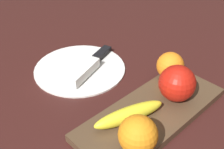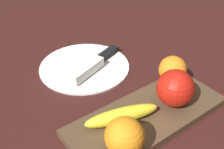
# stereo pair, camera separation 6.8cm
# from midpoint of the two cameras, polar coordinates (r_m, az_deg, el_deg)

# --- Properties ---
(ground_plane) EXTENTS (2.40, 2.40, 0.00)m
(ground_plane) POSITION_cam_midpoint_polar(r_m,az_deg,el_deg) (0.65, 2.71, -8.20)
(ground_plane) COLOR #381715
(fruit_tray) EXTENTS (0.37, 0.15, 0.02)m
(fruit_tray) POSITION_cam_midpoint_polar(r_m,az_deg,el_deg) (0.64, 4.98, -7.82)
(fruit_tray) COLOR #4E3926
(fruit_tray) RESTS_ON ground_plane
(apple) EXTENTS (0.08, 0.08, 0.08)m
(apple) POSITION_cam_midpoint_polar(r_m,az_deg,el_deg) (0.64, 9.99, -1.85)
(apple) COLOR red
(apple) RESTS_ON fruit_tray
(banana) EXTENTS (0.16, 0.08, 0.03)m
(banana) POSITION_cam_midpoint_polar(r_m,az_deg,el_deg) (0.60, 0.20, -8.12)
(banana) COLOR yellow
(banana) RESTS_ON fruit_tray
(orange_near_apple) EXTENTS (0.07, 0.07, 0.07)m
(orange_near_apple) POSITION_cam_midpoint_polar(r_m,az_deg,el_deg) (0.72, 8.94, 1.68)
(orange_near_apple) COLOR orange
(orange_near_apple) RESTS_ON fruit_tray
(orange_near_banana) EXTENTS (0.07, 0.07, 0.07)m
(orange_near_banana) POSITION_cam_midpoint_polar(r_m,az_deg,el_deg) (0.53, 1.47, -12.12)
(orange_near_banana) COLOR orange
(orange_near_banana) RESTS_ON fruit_tray
(dinner_plate) EXTENTS (0.25, 0.25, 0.01)m
(dinner_plate) POSITION_cam_midpoint_polar(r_m,az_deg,el_deg) (0.79, -8.93, 1.25)
(dinner_plate) COLOR white
(dinner_plate) RESTS_ON ground_plane
(folded_napkin) EXTENTS (0.15, 0.15, 0.02)m
(folded_napkin) POSITION_cam_midpoint_polar(r_m,az_deg,el_deg) (0.77, -10.90, 1.38)
(folded_napkin) COLOR white
(folded_napkin) RESTS_ON dinner_plate
(knife) EXTENTS (0.18, 0.07, 0.01)m
(knife) POSITION_cam_midpoint_polar(r_m,az_deg,el_deg) (0.82, -5.31, 3.42)
(knife) COLOR silver
(knife) RESTS_ON dinner_plate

